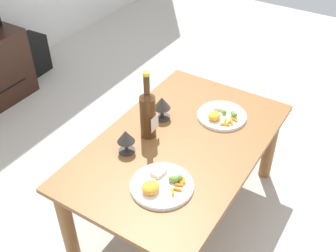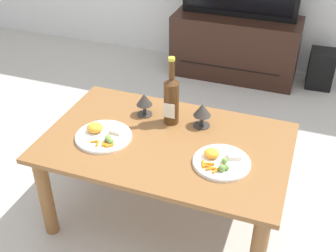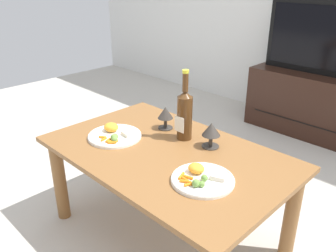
{
  "view_description": "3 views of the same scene",
  "coord_description": "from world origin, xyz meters",
  "px_view_note": "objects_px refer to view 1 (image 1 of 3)",
  "views": [
    {
      "loc": [
        -1.31,
        -0.74,
        1.8
      ],
      "look_at": [
        0.0,
        0.07,
        0.58
      ],
      "focal_mm": 43.26,
      "sensor_mm": 36.0,
      "label": 1
    },
    {
      "loc": [
        0.58,
        -1.56,
        1.7
      ],
      "look_at": [
        -0.01,
        0.05,
        0.56
      ],
      "focal_mm": 45.22,
      "sensor_mm": 36.0,
      "label": 2
    },
    {
      "loc": [
        1.05,
        -1.04,
        1.29
      ],
      "look_at": [
        -0.03,
        0.04,
        0.62
      ],
      "focal_mm": 37.2,
      "sensor_mm": 36.0,
      "label": 3
    }
  ],
  "objects_px": {
    "dinner_plate_right": "(221,115)",
    "goblet_right": "(162,104)",
    "dining_table": "(180,156)",
    "wine_bottle": "(148,112)",
    "dinner_plate_left": "(161,185)",
    "floor_speaker": "(32,54)",
    "goblet_left": "(126,138)"
  },
  "relations": [
    {
      "from": "goblet_left",
      "to": "floor_speaker",
      "type": "bearing_deg",
      "value": 62.3
    },
    {
      "from": "goblet_right",
      "to": "floor_speaker",
      "type": "bearing_deg",
      "value": 71.42
    },
    {
      "from": "floor_speaker",
      "to": "goblet_right",
      "type": "bearing_deg",
      "value": -111.3
    },
    {
      "from": "dinner_plate_right",
      "to": "dining_table",
      "type": "bearing_deg",
      "value": 164.06
    },
    {
      "from": "wine_bottle",
      "to": "dinner_plate_left",
      "type": "height_order",
      "value": "wine_bottle"
    },
    {
      "from": "dining_table",
      "to": "floor_speaker",
      "type": "xyz_separation_m",
      "value": [
        0.68,
        1.84,
        -0.26
      ]
    },
    {
      "from": "goblet_right",
      "to": "dinner_plate_right",
      "type": "relative_size",
      "value": 0.49
    },
    {
      "from": "dining_table",
      "to": "wine_bottle",
      "type": "xyz_separation_m",
      "value": [
        -0.03,
        0.16,
        0.23
      ]
    },
    {
      "from": "goblet_right",
      "to": "dinner_plate_left",
      "type": "xyz_separation_m",
      "value": [
        -0.42,
        -0.26,
        -0.07
      ]
    },
    {
      "from": "dining_table",
      "to": "dinner_plate_right",
      "type": "height_order",
      "value": "dinner_plate_right"
    },
    {
      "from": "dinner_plate_right",
      "to": "dinner_plate_left",
      "type": "bearing_deg",
      "value": 179.93
    },
    {
      "from": "dining_table",
      "to": "dinner_plate_right",
      "type": "relative_size",
      "value": 4.52
    },
    {
      "from": "goblet_right",
      "to": "dinner_plate_left",
      "type": "height_order",
      "value": "goblet_right"
    },
    {
      "from": "dining_table",
      "to": "dinner_plate_right",
      "type": "bearing_deg",
      "value": -15.94
    },
    {
      "from": "goblet_left",
      "to": "dinner_plate_right",
      "type": "xyz_separation_m",
      "value": [
        0.48,
        -0.27,
        -0.07
      ]
    },
    {
      "from": "dinner_plate_left",
      "to": "floor_speaker",
      "type": "bearing_deg",
      "value": 62.99
    },
    {
      "from": "dining_table",
      "to": "dinner_plate_left",
      "type": "bearing_deg",
      "value": -164.53
    },
    {
      "from": "goblet_right",
      "to": "dinner_plate_left",
      "type": "distance_m",
      "value": 0.5
    },
    {
      "from": "dining_table",
      "to": "goblet_left",
      "type": "xyz_separation_m",
      "value": [
        -0.19,
        0.18,
        0.17
      ]
    },
    {
      "from": "dining_table",
      "to": "wine_bottle",
      "type": "relative_size",
      "value": 3.28
    },
    {
      "from": "dinner_plate_right",
      "to": "wine_bottle",
      "type": "bearing_deg",
      "value": 142.66
    },
    {
      "from": "goblet_right",
      "to": "dinner_plate_right",
      "type": "height_order",
      "value": "goblet_right"
    },
    {
      "from": "floor_speaker",
      "to": "goblet_left",
      "type": "distance_m",
      "value": 1.92
    },
    {
      "from": "goblet_left",
      "to": "goblet_right",
      "type": "relative_size",
      "value": 0.97
    },
    {
      "from": "dinner_plate_right",
      "to": "floor_speaker",
      "type": "bearing_deg",
      "value": 78.52
    },
    {
      "from": "goblet_left",
      "to": "dinner_plate_right",
      "type": "height_order",
      "value": "goblet_left"
    },
    {
      "from": "dining_table",
      "to": "dinner_plate_left",
      "type": "xyz_separation_m",
      "value": [
        -0.3,
        -0.08,
        0.1
      ]
    },
    {
      "from": "wine_bottle",
      "to": "goblet_left",
      "type": "relative_size",
      "value": 2.91
    },
    {
      "from": "wine_bottle",
      "to": "dinner_plate_right",
      "type": "height_order",
      "value": "wine_bottle"
    },
    {
      "from": "dinner_plate_right",
      "to": "goblet_right",
      "type": "bearing_deg",
      "value": 122.08
    },
    {
      "from": "dinner_plate_left",
      "to": "dining_table",
      "type": "bearing_deg",
      "value": 15.47
    },
    {
      "from": "wine_bottle",
      "to": "goblet_right",
      "type": "distance_m",
      "value": 0.17
    }
  ]
}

